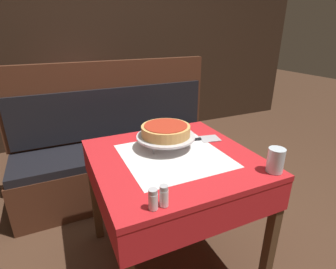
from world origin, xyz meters
TOP-DOWN VIEW (x-y plane):
  - ground_plane at (0.00, 0.00)m, footprint 14.00×14.00m
  - dining_table_front at (0.00, 0.00)m, footprint 0.84×0.84m
  - dining_table_rear at (-0.23, 1.78)m, footprint 0.61×0.61m
  - booth_bench at (-0.07, 0.89)m, footprint 1.73×0.51m
  - back_wall_panel at (0.00, 2.21)m, footprint 6.00×0.04m
  - pizza_pan_stand at (0.01, 0.11)m, footprint 0.33×0.33m
  - deep_dish_pizza at (0.01, 0.11)m, footprint 0.27×0.27m
  - pizza_server at (0.24, 0.12)m, footprint 0.29×0.12m
  - water_glass_near at (0.36, -0.35)m, footprint 0.08×0.08m
  - salt_shaker at (-0.26, -0.37)m, footprint 0.04×0.04m
  - pepper_shaker at (-0.22, -0.37)m, footprint 0.03×0.03m
  - condiment_caddy at (-0.30, 1.71)m, footprint 0.14×0.14m

SIDE VIEW (x-z plane):
  - ground_plane at x=0.00m, z-range 0.00..0.00m
  - booth_bench at x=-0.07m, z-range -0.24..0.87m
  - dining_table_rear at x=-0.23m, z-range 0.24..0.96m
  - dining_table_front at x=0.00m, z-range 0.25..0.97m
  - pizza_server at x=0.24m, z-range 0.72..0.73m
  - salt_shaker at x=-0.26m, z-range 0.72..0.81m
  - pepper_shaker at x=-0.22m, z-range 0.72..0.81m
  - condiment_caddy at x=-0.30m, z-range 0.68..0.85m
  - water_glass_near at x=0.36m, z-range 0.72..0.84m
  - pizza_pan_stand at x=0.01m, z-range 0.75..0.82m
  - deep_dish_pizza at x=0.01m, z-range 0.79..0.86m
  - back_wall_panel at x=0.00m, z-range 0.00..2.40m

